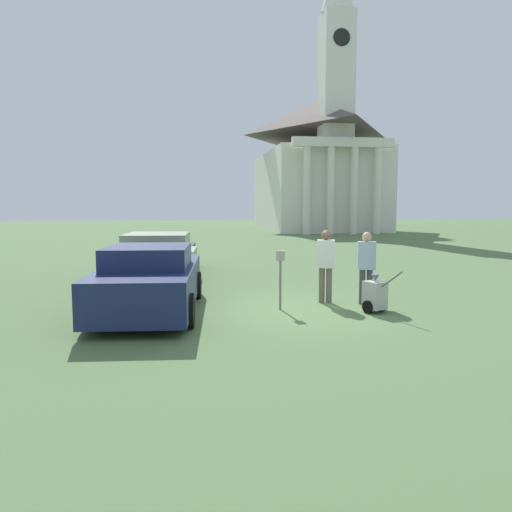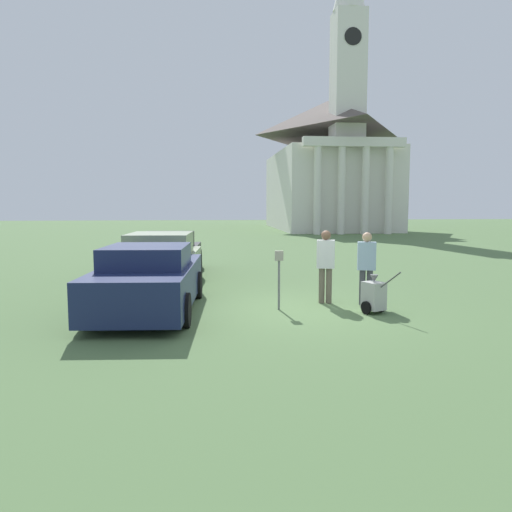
{
  "view_description": "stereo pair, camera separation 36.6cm",
  "coord_description": "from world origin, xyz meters",
  "px_view_note": "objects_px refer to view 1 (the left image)",
  "views": [
    {
      "loc": [
        -2.19,
        -10.79,
        2.38
      ],
      "look_at": [
        -0.6,
        1.19,
        1.1
      ],
      "focal_mm": 35.0,
      "sensor_mm": 36.0,
      "label": 1
    },
    {
      "loc": [
        -1.82,
        -10.84,
        2.38
      ],
      "look_at": [
        -0.6,
        1.19,
        1.1
      ],
      "focal_mm": 35.0,
      "sensor_mm": 36.0,
      "label": 2
    }
  ],
  "objects_px": {
    "parked_car_black": "(163,255)",
    "equipment_cart": "(375,295)",
    "parked_car_sage": "(159,263)",
    "person_worker": "(326,262)",
    "parking_meter": "(280,269)",
    "person_supervisor": "(366,263)",
    "parked_car_navy": "(150,281)",
    "church": "(316,162)"
  },
  "relations": [
    {
      "from": "person_worker",
      "to": "equipment_cart",
      "type": "xyz_separation_m",
      "value": [
        0.78,
        -1.19,
        -0.61
      ]
    },
    {
      "from": "person_supervisor",
      "to": "equipment_cart",
      "type": "xyz_separation_m",
      "value": [
        -0.12,
        -0.89,
        -0.59
      ]
    },
    {
      "from": "parked_car_black",
      "to": "equipment_cart",
      "type": "height_order",
      "value": "parked_car_black"
    },
    {
      "from": "church",
      "to": "equipment_cart",
      "type": "bearing_deg",
      "value": -102.26
    },
    {
      "from": "person_worker",
      "to": "church",
      "type": "distance_m",
      "value": 35.43
    },
    {
      "from": "parked_car_sage",
      "to": "church",
      "type": "xyz_separation_m",
      "value": [
        12.52,
        31.48,
        5.42
      ]
    },
    {
      "from": "parking_meter",
      "to": "church",
      "type": "height_order",
      "value": "church"
    },
    {
      "from": "equipment_cart",
      "to": "church",
      "type": "distance_m",
      "value": 36.5
    },
    {
      "from": "parking_meter",
      "to": "church",
      "type": "distance_m",
      "value": 36.35
    },
    {
      "from": "parked_car_sage",
      "to": "person_worker",
      "type": "height_order",
      "value": "person_worker"
    },
    {
      "from": "equipment_cart",
      "to": "parked_car_sage",
      "type": "bearing_deg",
      "value": 118.89
    },
    {
      "from": "church",
      "to": "person_worker",
      "type": "bearing_deg",
      "value": -103.92
    },
    {
      "from": "person_supervisor",
      "to": "church",
      "type": "distance_m",
      "value": 35.52
    },
    {
      "from": "parked_car_black",
      "to": "person_worker",
      "type": "bearing_deg",
      "value": -47.61
    },
    {
      "from": "parked_car_sage",
      "to": "person_supervisor",
      "type": "relative_size",
      "value": 2.8
    },
    {
      "from": "parked_car_black",
      "to": "equipment_cart",
      "type": "xyz_separation_m",
      "value": [
        4.87,
        -6.32,
        -0.28
      ]
    },
    {
      "from": "person_supervisor",
      "to": "person_worker",
      "type": "bearing_deg",
      "value": -3.36
    },
    {
      "from": "parked_car_navy",
      "to": "parked_car_sage",
      "type": "bearing_deg",
      "value": 93.81
    },
    {
      "from": "person_worker",
      "to": "church",
      "type": "xyz_separation_m",
      "value": [
        8.43,
        34.03,
        5.15
      ]
    },
    {
      "from": "parked_car_sage",
      "to": "church",
      "type": "height_order",
      "value": "church"
    },
    {
      "from": "person_supervisor",
      "to": "equipment_cart",
      "type": "height_order",
      "value": "person_supervisor"
    },
    {
      "from": "equipment_cart",
      "to": "parked_car_black",
      "type": "bearing_deg",
      "value": 104.01
    },
    {
      "from": "parking_meter",
      "to": "equipment_cart",
      "type": "distance_m",
      "value": 2.14
    },
    {
      "from": "equipment_cart",
      "to": "church",
      "type": "xyz_separation_m",
      "value": [
        7.65,
        35.22,
        5.76
      ]
    },
    {
      "from": "parked_car_navy",
      "to": "parked_car_black",
      "type": "bearing_deg",
      "value": 93.81
    },
    {
      "from": "parked_car_sage",
      "to": "church",
      "type": "bearing_deg",
      "value": 72.11
    },
    {
      "from": "parked_car_navy",
      "to": "church",
      "type": "xyz_separation_m",
      "value": [
        12.52,
        34.55,
        5.44
      ]
    },
    {
      "from": "parked_car_navy",
      "to": "parking_meter",
      "type": "distance_m",
      "value": 2.89
    },
    {
      "from": "person_worker",
      "to": "equipment_cart",
      "type": "relative_size",
      "value": 1.75
    },
    {
      "from": "parked_car_navy",
      "to": "equipment_cart",
      "type": "relative_size",
      "value": 4.92
    },
    {
      "from": "parked_car_navy",
      "to": "person_worker",
      "type": "relative_size",
      "value": 2.81
    },
    {
      "from": "person_worker",
      "to": "equipment_cart",
      "type": "distance_m",
      "value": 1.55
    },
    {
      "from": "parking_meter",
      "to": "person_supervisor",
      "type": "xyz_separation_m",
      "value": [
        2.11,
        0.32,
        0.05
      ]
    },
    {
      "from": "equipment_cart",
      "to": "parking_meter",
      "type": "bearing_deg",
      "value": 140.49
    },
    {
      "from": "parked_car_sage",
      "to": "person_worker",
      "type": "distance_m",
      "value": 4.82
    },
    {
      "from": "parked_car_navy",
      "to": "person_supervisor",
      "type": "xyz_separation_m",
      "value": [
        4.99,
        0.23,
        0.28
      ]
    },
    {
      "from": "parked_car_black",
      "to": "church",
      "type": "distance_m",
      "value": 31.97
    },
    {
      "from": "parking_meter",
      "to": "person_worker",
      "type": "distance_m",
      "value": 1.36
    },
    {
      "from": "parked_car_navy",
      "to": "parking_meter",
      "type": "xyz_separation_m",
      "value": [
        2.88,
        -0.1,
        0.23
      ]
    },
    {
      "from": "parked_car_sage",
      "to": "parking_meter",
      "type": "xyz_separation_m",
      "value": [
        2.88,
        -3.17,
        0.21
      ]
    },
    {
      "from": "parking_meter",
      "to": "person_worker",
      "type": "bearing_deg",
      "value": 27.26
    },
    {
      "from": "parked_car_navy",
      "to": "person_worker",
      "type": "xyz_separation_m",
      "value": [
        4.09,
        0.53,
        0.3
      ]
    }
  ]
}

